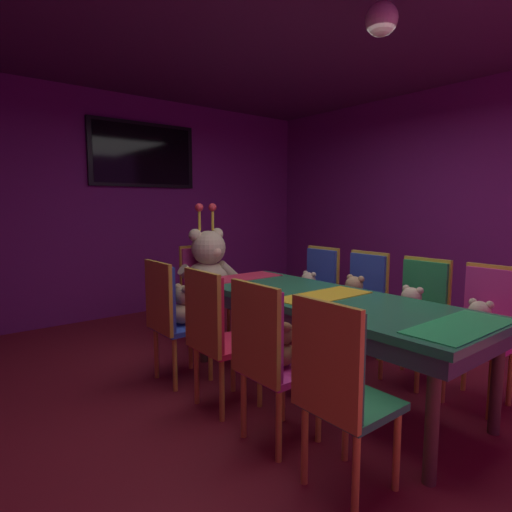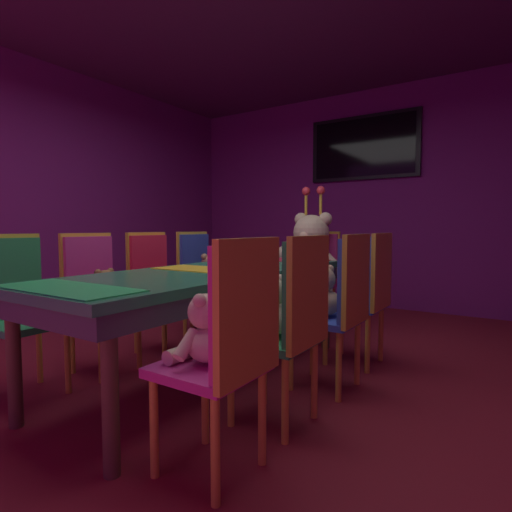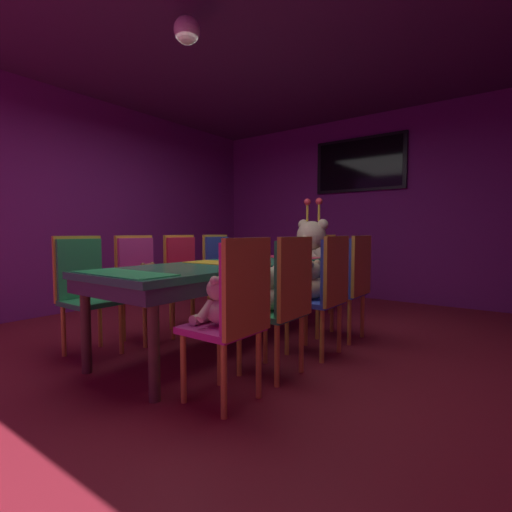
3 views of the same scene
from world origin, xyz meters
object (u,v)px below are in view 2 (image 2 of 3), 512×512
object	(u,v)px
throne_chair	(318,269)
king_teddy_bear	(311,253)
wall_tv	(364,148)
chair_left_2	(153,279)
teddy_right_1	(270,310)
banquet_table	(208,283)
teddy_left_3	(210,273)
chair_right_1	(295,313)
teddy_right_3	(352,286)
teddy_right_2	(322,295)
teddy_left_1	(107,291)
chair_right_3	(371,286)
chair_right_0	(233,336)
chair_left_0	(15,297)
chair_right_2	(344,297)
chair_left_1	(94,287)
chair_left_3	(199,272)
teddy_right_0	(205,333)

from	to	relation	value
throne_chair	king_teddy_bear	bearing A→B (deg)	-0.00
king_teddy_bear	wall_tv	distance (m)	2.00
chair_left_2	teddy_right_1	distance (m)	1.60
banquet_table	teddy_left_3	world-z (taller)	teddy_left_3
teddy_right_1	chair_right_1	bearing A→B (deg)	-180.00
teddy_right_3	wall_tv	distance (m)	2.79
teddy_right_2	throne_chair	world-z (taller)	throne_chair
chair_left_2	throne_chair	bearing A→B (deg)	61.27
banquet_table	teddy_left_1	world-z (taller)	banquet_table
chair_right_3	teddy_right_3	size ratio (longest dim) A/B	3.19
chair_right_0	teddy_right_2	distance (m)	1.12
teddy_left_1	chair_left_2	xyz separation A→B (m)	(-0.14, 0.56, 0.02)
chair_left_0	chair_left_2	bearing A→B (deg)	88.58
chair_right_2	teddy_right_2	world-z (taller)	chair_right_2
chair_right_0	chair_left_1	bearing A→B (deg)	-17.92
chair_right_2	king_teddy_bear	world-z (taller)	king_teddy_bear
teddy_right_1	throne_chair	xyz separation A→B (m)	(-0.67, 2.06, 0.00)
banquet_table	chair_right_2	xyz separation A→B (m)	(0.85, 0.28, -0.06)
chair_left_1	chair_left_2	xyz separation A→B (m)	(0.01, 0.56, 0.00)
chair_left_0	chair_left_3	distance (m)	1.70
chair_left_2	chair_right_0	bearing A→B (deg)	-33.79
chair_left_1	teddy_left_1	bearing A→B (deg)	0.00
chair_left_3	wall_tv	size ratio (longest dim) A/B	0.70
banquet_table	chair_right_0	distance (m)	1.17
chair_left_3	king_teddy_bear	distance (m)	1.12
chair_left_3	wall_tv	world-z (taller)	wall_tv
teddy_left_3	chair_right_1	distance (m)	1.91
chair_left_0	chair_right_3	world-z (taller)	same
teddy_left_3	teddy_right_3	distance (m)	1.39
teddy_left_1	teddy_right_1	bearing A→B (deg)	-0.34
chair_left_0	teddy_right_2	distance (m)	1.91
chair_left_1	wall_tv	xyz separation A→B (m)	(0.82, 3.41, 1.45)
chair_right_0	chair_right_1	world-z (taller)	same
chair_left_1	throne_chair	world-z (taller)	same
wall_tv	chair_left_2	bearing A→B (deg)	-106.00
teddy_right_0	wall_tv	xyz separation A→B (m)	(-0.68, 3.94, 1.46)
king_teddy_bear	chair_right_3	bearing A→B (deg)	48.75
teddy_right_3	king_teddy_bear	world-z (taller)	king_teddy_bear
chair_left_1	chair_right_2	world-z (taller)	same
teddy_right_3	teddy_right_2	bearing A→B (deg)	90.88
chair_left_3	teddy_right_1	world-z (taller)	chair_left_3
teddy_left_1	chair_left_2	distance (m)	0.58
chair_right_2	teddy_right_2	size ratio (longest dim) A/B	2.86
banquet_table	chair_left_0	world-z (taller)	chair_left_0
chair_left_2	chair_right_1	size ratio (longest dim) A/B	1.00
banquet_table	chair_left_1	xyz separation A→B (m)	(-0.82, -0.30, -0.06)
banquet_table	teddy_right_1	distance (m)	0.75
chair_left_1	throne_chair	distance (m)	2.21
chair_left_2	king_teddy_bear	world-z (taller)	king_teddy_bear
teddy_right_2	chair_left_3	bearing A→B (deg)	-20.69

